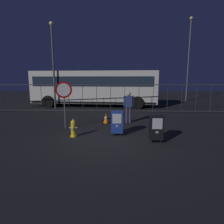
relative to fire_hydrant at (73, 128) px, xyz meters
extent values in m
plane|color=black|center=(1.25, -0.39, -0.35)|extent=(60.00, 60.00, 0.00)
cylinder|color=yellow|center=(0.00, 0.00, -0.33)|extent=(0.28, 0.28, 0.05)
cylinder|color=yellow|center=(0.00, 0.00, -0.03)|extent=(0.19, 0.19, 0.55)
sphere|color=yellow|center=(0.00, 0.00, 0.25)|extent=(0.19, 0.19, 0.19)
cylinder|color=gray|center=(0.00, 0.00, 0.37)|extent=(0.06, 0.06, 0.05)
cylinder|color=gray|center=(0.00, -0.13, 0.00)|extent=(0.09, 0.08, 0.09)
cylinder|color=gray|center=(-0.13, 0.00, 0.03)|extent=(0.07, 0.07, 0.07)
cylinder|color=gray|center=(0.13, 0.00, 0.03)|extent=(0.07, 0.07, 0.07)
cylinder|color=black|center=(3.08, -0.66, -0.29)|extent=(0.04, 0.04, 0.12)
cylinder|color=black|center=(3.42, -0.66, -0.29)|extent=(0.04, 0.04, 0.12)
cylinder|color=black|center=(3.08, -0.38, -0.29)|extent=(0.04, 0.04, 0.12)
cylinder|color=black|center=(3.42, -0.38, -0.29)|extent=(0.04, 0.04, 0.12)
cube|color=black|center=(3.25, -0.52, 0.22)|extent=(0.48, 0.40, 0.90)
cube|color=#B2B7BF|center=(3.25, -0.73, 0.40)|extent=(0.36, 0.01, 0.40)
cube|color=gray|center=(3.25, -0.73, 0.08)|extent=(0.10, 0.02, 0.08)
cylinder|color=black|center=(1.61, 0.16, -0.29)|extent=(0.04, 0.04, 0.12)
cylinder|color=black|center=(1.95, 0.16, -0.29)|extent=(0.04, 0.04, 0.12)
cylinder|color=black|center=(1.61, 0.44, -0.29)|extent=(0.04, 0.04, 0.12)
cylinder|color=black|center=(1.95, 0.44, -0.29)|extent=(0.04, 0.04, 0.12)
cube|color=navy|center=(1.78, 0.30, 0.22)|extent=(0.48, 0.40, 0.90)
cube|color=#B2B7BF|center=(1.78, 0.10, 0.40)|extent=(0.36, 0.01, 0.40)
cube|color=gray|center=(1.78, 0.10, 0.08)|extent=(0.10, 0.02, 0.08)
cylinder|color=#4C4F54|center=(-0.69, 1.26, 0.75)|extent=(0.06, 0.06, 2.20)
cylinder|color=red|center=(-0.69, 1.24, 1.50)|extent=(0.71, 0.31, 0.76)
cylinder|color=white|center=(-0.69, 1.23, 1.50)|extent=(0.56, 0.23, 0.60)
cylinder|color=#382D51|center=(2.28, 2.63, 0.07)|extent=(0.14, 0.14, 0.85)
cylinder|color=#382D51|center=(2.46, 2.63, 0.07)|extent=(0.14, 0.14, 0.85)
cube|color=navy|center=(2.37, 2.63, 0.80)|extent=(0.36, 0.20, 0.60)
sphere|color=tan|center=(2.37, 2.63, 1.21)|extent=(0.22, 0.22, 0.22)
cylinder|color=navy|center=(2.14, 2.63, 0.83)|extent=(0.09, 0.09, 0.55)
cylinder|color=navy|center=(2.60, 2.63, 0.83)|extent=(0.09, 0.09, 0.55)
cube|color=black|center=(1.17, 2.41, -0.34)|extent=(0.36, 0.36, 0.03)
cone|color=orange|center=(1.17, 2.41, -0.07)|extent=(0.28, 0.28, 0.50)
cylinder|color=white|center=(1.17, 2.41, -0.02)|extent=(0.17, 0.17, 0.06)
cube|color=#2D2D33|center=(1.25, 5.98, 1.60)|extent=(18.00, 0.04, 0.05)
cube|color=#2D2D33|center=(1.25, 5.98, -0.25)|extent=(18.00, 0.04, 0.05)
cylinder|color=#2D2D33|center=(-6.75, 5.98, 0.65)|extent=(0.03, 0.03, 2.00)
cylinder|color=#2D2D33|center=(-5.75, 5.98, 0.65)|extent=(0.03, 0.03, 2.00)
cylinder|color=#2D2D33|center=(-4.75, 5.98, 0.65)|extent=(0.03, 0.03, 2.00)
cylinder|color=#2D2D33|center=(-3.75, 5.98, 0.65)|extent=(0.03, 0.03, 2.00)
cylinder|color=#2D2D33|center=(-2.75, 5.98, 0.65)|extent=(0.03, 0.03, 2.00)
cylinder|color=#2D2D33|center=(-1.75, 5.98, 0.65)|extent=(0.03, 0.03, 2.00)
cylinder|color=#2D2D33|center=(-0.75, 5.98, 0.65)|extent=(0.03, 0.03, 2.00)
cylinder|color=#2D2D33|center=(0.25, 5.98, 0.65)|extent=(0.03, 0.03, 2.00)
cylinder|color=#2D2D33|center=(1.25, 5.98, 0.65)|extent=(0.03, 0.03, 2.00)
cylinder|color=#2D2D33|center=(2.25, 5.98, 0.65)|extent=(0.03, 0.03, 2.00)
cylinder|color=#2D2D33|center=(3.25, 5.98, 0.65)|extent=(0.03, 0.03, 2.00)
cylinder|color=#2D2D33|center=(4.25, 5.98, 0.65)|extent=(0.03, 0.03, 2.00)
cylinder|color=#2D2D33|center=(5.25, 5.98, 0.65)|extent=(0.03, 0.03, 2.00)
cylinder|color=#2D2D33|center=(6.25, 5.98, 0.65)|extent=(0.03, 0.03, 2.00)
cylinder|color=#2D2D33|center=(7.25, 5.98, 0.65)|extent=(0.03, 0.03, 2.00)
cylinder|color=#2D2D33|center=(8.25, 5.98, 0.65)|extent=(0.03, 0.03, 2.00)
cube|color=beige|center=(-0.28, 8.98, 1.32)|extent=(10.65, 3.22, 2.65)
cube|color=#1E2838|center=(-0.28, 8.98, 1.80)|extent=(10.02, 3.20, 0.80)
cube|color=black|center=(-0.28, 8.98, 0.10)|extent=(10.44, 3.22, 0.16)
cylinder|color=black|center=(3.30, 7.48, 0.15)|extent=(1.02, 0.35, 1.00)
cylinder|color=black|center=(3.48, 9.97, 0.15)|extent=(1.02, 0.35, 1.00)
cylinder|color=black|center=(-4.03, 7.99, 0.15)|extent=(1.02, 0.35, 1.00)
cylinder|color=black|center=(-3.86, 10.48, 0.15)|extent=(1.02, 0.35, 1.00)
cylinder|color=#4C4F54|center=(9.10, 13.34, 3.81)|extent=(0.14, 0.14, 8.32)
sphere|color=#FFD18C|center=(9.10, 13.34, 8.06)|extent=(0.32, 0.32, 0.32)
cylinder|color=#4C4F54|center=(-3.32, 7.64, 2.84)|extent=(0.14, 0.14, 6.39)
sphere|color=#FFD18C|center=(-3.32, 7.64, 6.14)|extent=(0.32, 0.32, 0.32)
camera|label=1|loc=(1.87, -7.43, 1.98)|focal=30.37mm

